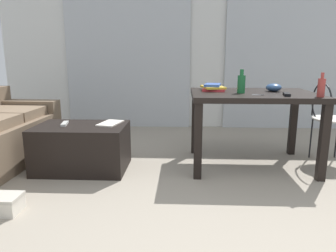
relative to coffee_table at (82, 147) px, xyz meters
The scene contains 14 objects.
ground_plane 1.36m from the coffee_table, ahead, with size 8.37×8.37×0.00m, color gray.
wall_back 2.64m from the coffee_table, 56.53° to the left, with size 6.26×0.10×2.50m, color silver.
curtains 2.51m from the coffee_table, 55.39° to the left, with size 4.28×0.03×2.16m.
coffee_table is the anchor object (origin of this frame).
craft_table 1.72m from the coffee_table, ahead, with size 1.19×0.89×0.74m.
wire_chair 2.49m from the coffee_table, ahead, with size 0.40×0.41×0.83m.
bottle_near 1.65m from the coffee_table, ahead, with size 0.07×0.07×0.22m.
bottle_far 2.25m from the coffee_table, ahead, with size 0.06×0.06×0.21m.
bowl 1.98m from the coffee_table, ahead, with size 0.15×0.15×0.08m, color #2D4C7A.
book_stack 1.44m from the coffee_table, 14.80° to the left, with size 0.27×0.32×0.07m.
tv_remote_on_table 1.97m from the coffee_table, ahead, with size 0.05×0.17×0.02m, color black.
scissors 1.75m from the coffee_table, ahead, with size 0.11×0.06×0.00m.
tv_remote_primary 0.28m from the coffee_table, behind, with size 0.05×0.19×0.02m, color #B7B7B2.
magazine 0.36m from the coffee_table, 18.52° to the left, with size 0.17×0.29×0.01m, color silver.
Camera 1 is at (-0.37, -1.44, 1.09)m, focal length 33.79 mm.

